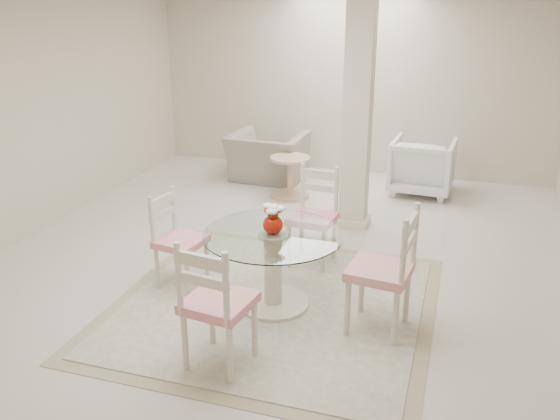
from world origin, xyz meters
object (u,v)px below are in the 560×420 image
(dining_chair_east, at_px, (390,262))
(recliner_taupe, at_px, (268,157))
(side_table, at_px, (290,179))
(red_vase, at_px, (273,219))
(dining_table, at_px, (273,270))
(column, at_px, (358,113))
(dining_chair_west, at_px, (175,233))
(armchair_white, at_px, (422,166))
(dining_chair_north, at_px, (315,209))
(dining_chair_south, at_px, (213,297))

(dining_chair_east, bearing_deg, recliner_taupe, -141.56)
(dining_chair_east, bearing_deg, side_table, -143.44)
(red_vase, bearing_deg, dining_table, 161.57)
(column, height_order, red_vase, column)
(dining_chair_west, relative_size, armchair_white, 1.21)
(dining_chair_north, height_order, recliner_taupe, dining_chair_north)
(column, relative_size, dining_chair_west, 2.64)
(dining_chair_east, bearing_deg, dining_chair_west, -89.90)
(column, distance_m, dining_chair_north, 1.39)
(dining_chair_east, distance_m, side_table, 3.49)
(side_table, bearing_deg, dining_chair_west, -96.22)
(recliner_taupe, bearing_deg, column, 140.29)
(armchair_white, relative_size, side_table, 1.50)
(dining_chair_east, relative_size, side_table, 2.14)
(dining_table, bearing_deg, dining_chair_west, 173.38)
(dining_chair_north, height_order, dining_chair_west, dining_chair_north)
(red_vase, xyz_separation_m, armchair_white, (0.98, 3.61, -0.45))
(dining_chair_west, bearing_deg, dining_chair_north, -42.50)
(dining_chair_north, distance_m, dining_chair_south, 2.05)
(dining_chair_south, bearing_deg, dining_table, -88.96)
(recliner_taupe, bearing_deg, dining_chair_east, 123.82)
(column, height_order, dining_chair_north, column)
(dining_chair_north, bearing_deg, dining_chair_west, -136.77)
(red_vase, bearing_deg, armchair_white, 74.87)
(dining_chair_east, height_order, dining_chair_north, dining_chair_east)
(column, height_order, dining_table, column)
(column, distance_m, dining_chair_east, 2.49)
(dining_chair_north, bearing_deg, column, 85.08)
(dining_table, xyz_separation_m, armchair_white, (0.98, 3.61, 0.03))
(column, height_order, recliner_taupe, column)
(column, distance_m, armchair_white, 1.87)
(dining_table, distance_m, recliner_taupe, 3.76)
(armchair_white, bearing_deg, dining_chair_south, 80.35)
(recliner_taupe, height_order, side_table, recliner_taupe)
(dining_chair_east, xyz_separation_m, dining_chair_west, (-2.03, 0.23, -0.10))
(red_vase, bearing_deg, dining_chair_west, 173.37)
(dining_table, relative_size, dining_chair_west, 1.19)
(dining_chair_south, bearing_deg, recliner_taupe, -68.49)
(red_vase, distance_m, dining_chair_north, 1.05)
(dining_chair_south, relative_size, side_table, 2.07)
(dining_chair_west, height_order, side_table, dining_chair_west)
(dining_chair_south, relative_size, armchair_white, 1.38)
(recliner_taupe, distance_m, side_table, 0.85)
(red_vase, relative_size, armchair_white, 0.32)
(column, distance_m, dining_table, 2.40)
(dining_chair_south, bearing_deg, column, -89.94)
(dining_chair_east, relative_size, dining_chair_north, 1.08)
(dining_chair_east, distance_m, dining_chair_west, 2.05)
(dining_chair_west, height_order, recliner_taupe, dining_chair_west)
(dining_chair_east, bearing_deg, dining_table, -89.83)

